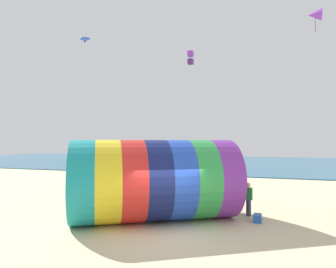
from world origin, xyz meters
name	(u,v)px	position (x,y,z in m)	size (l,w,h in m)	color
ground_plane	(169,233)	(0.00, 0.00, 0.00)	(120.00, 120.00, 0.00)	beige
sea	(243,163)	(0.00, 39.66, 0.05)	(120.00, 40.00, 0.10)	#236084
giant_inflatable_tube	(155,180)	(-1.20, 1.63, 1.87)	(8.34, 7.06, 3.73)	teal
kite_handler	(249,199)	(2.88, 3.86, 0.82)	(0.39, 0.27, 1.62)	#383D56
kite_purple_box	(191,58)	(-3.04, 15.81, 11.54)	(0.51, 0.51, 1.33)	purple
kite_blue_parafoil	(85,39)	(-8.53, 6.77, 10.98)	(0.81, 0.56, 0.41)	blue
kite_purple_delta	(315,15)	(6.63, 8.70, 11.45)	(0.88, 0.84, 1.44)	purple
cooler_box	(258,218)	(3.33, 2.80, 0.18)	(0.52, 0.36, 0.36)	#2659B2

